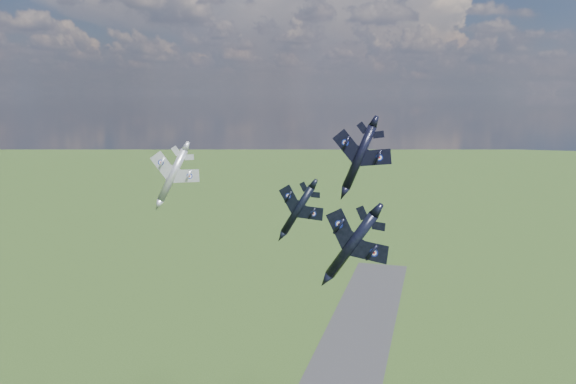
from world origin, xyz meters
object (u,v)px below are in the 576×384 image
(jet_right_navy, at_px, (351,245))
(jet_left_silver, at_px, (172,175))
(jet_lead_navy, at_px, (298,210))
(jet_high_navy, at_px, (359,157))

(jet_right_navy, height_order, jet_left_silver, jet_left_silver)
(jet_lead_navy, bearing_deg, jet_high_navy, 59.25)
(jet_left_silver, bearing_deg, jet_high_navy, -14.51)
(jet_high_navy, bearing_deg, jet_left_silver, -174.57)
(jet_lead_navy, relative_size, jet_right_navy, 0.94)
(jet_high_navy, xyz_separation_m, jet_left_silver, (-34.84, -3.07, -4.11))
(jet_right_navy, bearing_deg, jet_high_navy, 107.53)
(jet_left_silver, bearing_deg, jet_lead_navy, -37.10)
(jet_lead_navy, height_order, jet_high_navy, jet_high_navy)
(jet_right_navy, relative_size, jet_left_silver, 0.92)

